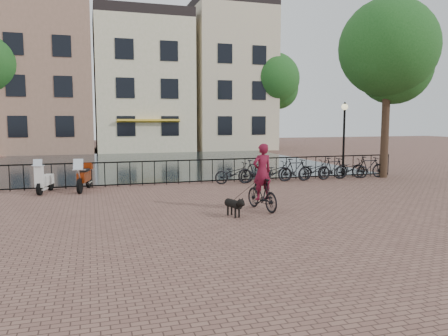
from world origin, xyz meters
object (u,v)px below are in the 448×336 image
object	(u,v)px
lamp_post	(344,127)
motorcycle	(84,174)
cyclist	(262,181)
dog	(233,206)
scooter	(45,175)

from	to	relation	value
lamp_post	motorcycle	bearing A→B (deg)	-178.79
motorcycle	cyclist	bearing A→B (deg)	-33.62
lamp_post	motorcycle	xyz separation A→B (m)	(-11.48, -0.24, -1.72)
dog	cyclist	bearing A→B (deg)	11.63
lamp_post	dog	distance (m)	9.88
cyclist	lamp_post	bearing A→B (deg)	-148.18
lamp_post	motorcycle	distance (m)	11.61
dog	motorcycle	bearing A→B (deg)	108.98
lamp_post	dog	world-z (taller)	lamp_post
lamp_post	motorcycle	world-z (taller)	lamp_post
scooter	lamp_post	bearing A→B (deg)	15.64
lamp_post	scooter	world-z (taller)	lamp_post
dog	scooter	xyz separation A→B (m)	(-5.47, 5.87, 0.39)
lamp_post	cyclist	distance (m)	8.60
dog	scooter	bearing A→B (deg)	117.54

